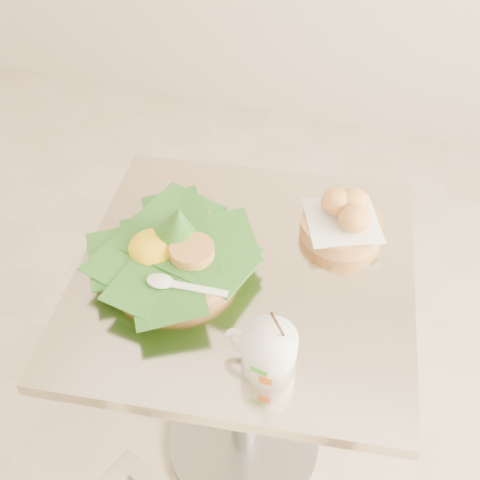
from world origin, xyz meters
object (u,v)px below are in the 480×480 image
(cafe_table, at_px, (244,333))
(coffee_mug, at_px, (267,350))
(bread_basket, at_px, (344,219))
(rice_basket, at_px, (173,249))

(cafe_table, height_order, coffee_mug, coffee_mug)
(bread_basket, bearing_deg, coffee_mug, -99.66)
(cafe_table, height_order, rice_basket, rice_basket)
(rice_basket, relative_size, bread_basket, 1.69)
(coffee_mug, bearing_deg, bread_basket, 80.34)
(cafe_table, bearing_deg, bread_basket, 45.09)
(cafe_table, bearing_deg, rice_basket, -168.66)
(cafe_table, distance_m, rice_basket, 0.31)
(cafe_table, bearing_deg, coffee_mug, -63.74)
(bread_basket, height_order, coffee_mug, coffee_mug)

